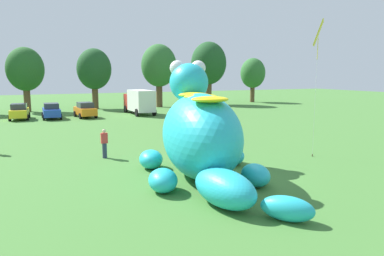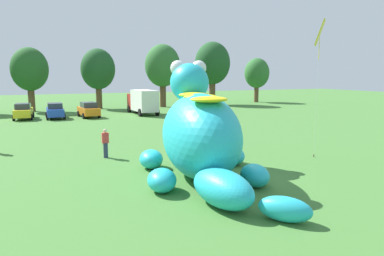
{
  "view_description": "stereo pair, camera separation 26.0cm",
  "coord_description": "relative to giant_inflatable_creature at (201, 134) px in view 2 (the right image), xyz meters",
  "views": [
    {
      "loc": [
        -8.37,
        -14.39,
        4.87
      ],
      "look_at": [
        -1.08,
        1.88,
        2.21
      ],
      "focal_mm": 33.96,
      "sensor_mm": 36.0,
      "label": 1
    },
    {
      "loc": [
        -8.13,
        -14.49,
        4.87
      ],
      "look_at": [
        -1.08,
        1.88,
        2.21
      ],
      "focal_mm": 33.96,
      "sensor_mm": 36.0,
      "label": 2
    }
  ],
  "objects": [
    {
      "name": "giant_inflatable_creature",
      "position": [
        0.0,
        0.0,
        0.0
      ],
      "size": [
        6.58,
        11.28,
        5.61
      ],
      "color": "#23B2C6",
      "rests_on": "ground"
    },
    {
      "name": "tree_mid_right",
      "position": [
        28.31,
        38.39,
        2.91
      ],
      "size": [
        4.28,
        4.28,
        7.59
      ],
      "color": "brown",
      "rests_on": "ground"
    },
    {
      "name": "car_orange",
      "position": [
        -1.64,
        26.9,
        -1.19
      ],
      "size": [
        2.27,
        4.26,
        1.72
      ],
      "color": "orange",
      "rests_on": "ground"
    },
    {
      "name": "spectator_near_inflatable",
      "position": [
        -3.48,
        5.78,
        -1.2
      ],
      "size": [
        0.38,
        0.26,
        1.71
      ],
      "color": "#2D334C",
      "rests_on": "ground"
    },
    {
      "name": "tree_centre",
      "position": [
        10.35,
        36.01,
        3.97
      ],
      "size": [
        5.18,
        5.18,
        9.2
      ],
      "color": "brown",
      "rests_on": "ground"
    },
    {
      "name": "tethered_flying_kite",
      "position": [
        7.89,
        1.1,
        5.0
      ],
      "size": [
        1.13,
        1.13,
        7.9
      ],
      "color": "brown",
      "rests_on": "ground"
    },
    {
      "name": "ground_plane",
      "position": [
        1.06,
        -0.86,
        -2.05
      ],
      "size": [
        160.0,
        160.0,
        0.0
      ],
      "primitive_type": "plane",
      "color": "#427533"
    },
    {
      "name": "box_truck",
      "position": [
        4.89,
        27.65,
        -0.45
      ],
      "size": [
        2.53,
        6.47,
        2.95
      ],
      "color": "#B2231E",
      "rests_on": "ground"
    },
    {
      "name": "car_yellow",
      "position": [
        -8.38,
        27.85,
        -1.19
      ],
      "size": [
        2.13,
        4.2,
        1.72
      ],
      "color": "yellow",
      "rests_on": "ground"
    },
    {
      "name": "tree_mid_left",
      "position": [
        -7.58,
        36.58,
        3.37
      ],
      "size": [
        4.67,
        4.67,
        8.29
      ],
      "color": "brown",
      "rests_on": "ground"
    },
    {
      "name": "car_blue",
      "position": [
        -5.19,
        27.18,
        -1.19
      ],
      "size": [
        1.95,
        4.11,
        1.72
      ],
      "color": "#2347B7",
      "rests_on": "ground"
    },
    {
      "name": "tree_centre_left",
      "position": [
        1.17,
        37.02,
        3.44
      ],
      "size": [
        4.73,
        4.73,
        8.39
      ],
      "color": "brown",
      "rests_on": "ground"
    },
    {
      "name": "tree_centre_right",
      "position": [
        19.02,
        36.97,
        4.43
      ],
      "size": [
        5.59,
        5.59,
        9.92
      ],
      "color": "brown",
      "rests_on": "ground"
    }
  ]
}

